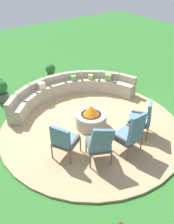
# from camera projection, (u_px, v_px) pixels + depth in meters

# --- Properties ---
(ground_plane) EXTENTS (24.00, 24.00, 0.00)m
(ground_plane) POSITION_uv_depth(u_px,v_px,m) (91.00, 128.00, 7.27)
(ground_plane) COLOR #2D6B28
(patio_circle) EXTENTS (5.25, 5.25, 0.06)m
(patio_circle) POSITION_uv_depth(u_px,v_px,m) (91.00, 127.00, 7.25)
(patio_circle) COLOR tan
(patio_circle) RESTS_ON ground_plane
(fire_pit) EXTENTS (0.89, 0.89, 0.70)m
(fire_pit) POSITION_uv_depth(u_px,v_px,m) (91.00, 119.00, 7.08)
(fire_pit) COLOR #9E937F
(fire_pit) RESTS_ON patio_circle
(curved_stone_bench) EXTENTS (4.37, 2.06, 0.70)m
(curved_stone_bench) POSITION_uv_depth(u_px,v_px,m) (69.00, 91.00, 8.44)
(curved_stone_bench) COLOR #9E937F
(curved_stone_bench) RESTS_ON patio_circle
(lounge_chair_front_left) EXTENTS (0.77, 0.76, 1.01)m
(lounge_chair_front_left) POSITION_uv_depth(u_px,v_px,m) (64.00, 140.00, 5.89)
(lounge_chair_front_left) COLOR brown
(lounge_chair_front_left) RESTS_ON patio_circle
(lounge_chair_front_right) EXTENTS (0.75, 0.78, 1.13)m
(lounge_chair_front_right) POSITION_uv_depth(u_px,v_px,m) (100.00, 143.00, 5.74)
(lounge_chair_front_right) COLOR brown
(lounge_chair_front_right) RESTS_ON patio_circle
(lounge_chair_back_left) EXTENTS (0.73, 0.66, 1.18)m
(lounge_chair_back_left) POSITION_uv_depth(u_px,v_px,m) (131.00, 133.00, 6.02)
(lounge_chair_back_left) COLOR brown
(lounge_chair_back_left) RESTS_ON patio_circle
(lounge_chair_back_right) EXTENTS (0.79, 0.81, 1.06)m
(lounge_chair_back_right) POSITION_uv_depth(u_px,v_px,m) (143.00, 118.00, 6.65)
(lounge_chair_back_right) COLOR brown
(lounge_chair_back_right) RESTS_ON patio_circle
(potted_plant_0) EXTENTS (0.48, 0.48, 0.76)m
(potted_plant_0) POSITION_uv_depth(u_px,v_px,m) (1.00, 90.00, 8.37)
(potted_plant_0) COLOR #605B56
(potted_plant_0) RESTS_ON ground_plane
(potted_plant_2) EXTENTS (0.39, 0.39, 0.65)m
(potted_plant_2) POSITION_uv_depth(u_px,v_px,m) (51.00, 71.00, 9.79)
(potted_plant_2) COLOR brown
(potted_plant_2) RESTS_ON ground_plane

